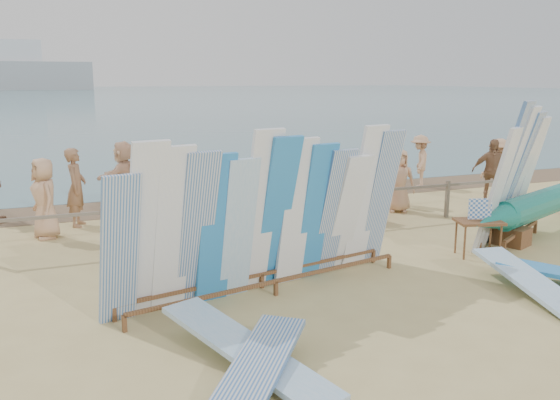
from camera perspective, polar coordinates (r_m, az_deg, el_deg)
name	(u,v)px	position (r m, az deg, el deg)	size (l,w,h in m)	color
ground	(364,275)	(10.35, 8.10, -7.12)	(160.00, 160.00, 0.00)	tan
ocean	(63,94)	(136.58, -20.19, 9.54)	(320.00, 240.00, 0.02)	slate
wet_sand_strip	(236,198)	(16.75, -4.28, 0.21)	(40.00, 2.60, 0.01)	brown
distant_ship	(9,71)	(188.59, -24.62, 11.20)	(45.00, 8.00, 14.00)	#999EA3
fence	(295,205)	(12.76, 1.45, -0.47)	(12.08, 0.08, 0.90)	#7A6D5C
main_surfboard_rack	(269,220)	(9.13, -1.09, -1.95)	(5.22, 1.68, 2.60)	brown
side_surfboard_rack	(513,180)	(12.84, 21.53, 1.83)	(2.51, 1.82, 2.91)	brown
outrigger_canoe	(551,202)	(14.43, 24.59, -0.19)	(6.48, 3.10, 0.96)	brown
vendor_table	(478,237)	(11.80, 18.51, -3.39)	(0.97, 0.81, 1.11)	brown
flat_board_b	(535,297)	(10.03, 23.30, -8.61)	(0.56, 2.70, 0.07)	#8BBADF
flat_board_e	(249,398)	(6.58, -2.99, -18.53)	(0.56, 2.70, 0.07)	silver
flat_board_a	(247,366)	(7.22, -3.24, -15.63)	(0.56, 2.70, 0.07)	#8BBADF
beach_chair_left	(247,215)	(13.60, -3.24, -1.44)	(0.52, 0.54, 0.80)	red
beach_chair_right	(286,213)	(13.64, 0.58, -1.27)	(0.71, 0.73, 0.90)	red
stroller	(353,200)	(14.14, 7.04, -0.04)	(0.82, 0.98, 1.16)	red
beachgoer_5	(266,175)	(15.85, -1.35, 2.45)	(1.44, 0.47, 1.56)	beige
beachgoer_10	(492,171)	(16.80, 19.70, 2.61)	(1.02, 0.44, 1.74)	#8C6042
beachgoer_7	(375,173)	(15.89, 9.17, 2.62)	(0.63, 0.34, 1.72)	#8C6042
beachgoer_2	(164,194)	(12.92, -11.14, 0.58)	(0.85, 0.41, 1.76)	beige
beachgoer_6	(399,181)	(15.12, 11.41, 1.83)	(0.77, 0.37, 1.59)	tan
beachgoer_4	(184,180)	(14.55, -9.19, 1.89)	(1.03, 0.45, 1.76)	#8C6042
beachgoer_3	(155,181)	(14.65, -11.95, 1.77)	(1.11, 0.46, 1.72)	tan
beachgoer_8	(398,176)	(15.84, 11.27, 2.28)	(0.77, 0.37, 1.59)	beige
beachgoer_0	(45,198)	(13.29, -21.72, 0.15)	(0.83, 0.40, 1.70)	tan
beachgoer_1	(76,187)	(14.13, -19.02, 1.16)	(0.65, 0.36, 1.78)	#8C6042
beachgoer_11	(124,177)	(15.26, -14.79, 2.17)	(1.66, 0.54, 1.80)	beige
beachgoer_9	(420,161)	(18.64, 13.31, 3.63)	(1.05, 0.43, 1.62)	tan
beachgoer_extra_0	(498,167)	(18.09, 20.26, 2.99)	(1.05, 0.43, 1.63)	tan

